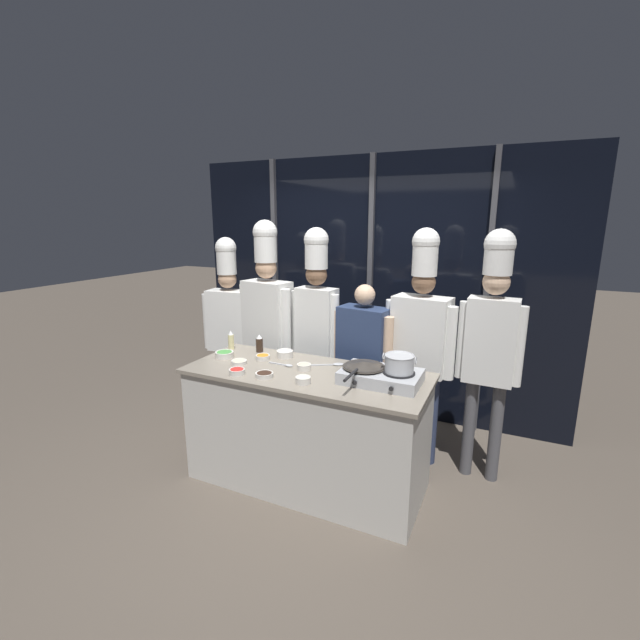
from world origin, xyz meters
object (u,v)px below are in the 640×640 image
at_px(stock_pot, 399,363).
at_px(person_guest, 363,354).
at_px(prep_bowl_soy_glaze, 264,374).
at_px(serving_spoon_slotted, 285,365).
at_px(chef_sous, 267,315).
at_px(squeeze_bottle_oil, 231,340).
at_px(frying_pan, 364,365).
at_px(prep_bowl_bean_sprouts, 303,379).
at_px(chef_pastry, 421,334).
at_px(chef_head, 229,319).
at_px(serving_spoon_solid, 334,364).
at_px(prep_bowl_chicken, 304,366).
at_px(prep_bowl_rice, 285,353).
at_px(chef_line, 316,316).
at_px(prep_bowl_scallions, 224,354).
at_px(prep_bowl_carrots, 263,357).
at_px(prep_bowl_noodles, 239,362).
at_px(portable_stove, 381,376).
at_px(squeeze_bottle_soy, 259,344).
at_px(prep_bowl_bell_pepper, 237,371).
at_px(chef_apprentice, 491,333).

height_order(stock_pot, person_guest, person_guest).
relative_size(prep_bowl_soy_glaze, person_guest, 0.09).
bearing_deg(serving_spoon_slotted, person_guest, 52.82).
bearing_deg(chef_sous, person_guest, -170.98).
bearing_deg(squeeze_bottle_oil, frying_pan, -8.93).
distance_m(prep_bowl_bean_sprouts, chef_pastry, 1.14).
bearing_deg(chef_head, serving_spoon_solid, 153.22).
bearing_deg(person_guest, prep_bowl_chicken, 75.32).
bearing_deg(prep_bowl_rice, chef_line, 79.94).
relative_size(prep_bowl_rice, serving_spoon_slotted, 0.65).
distance_m(prep_bowl_chicken, serving_spoon_slotted, 0.18).
bearing_deg(serving_spoon_solid, prep_bowl_scallions, -167.54).
bearing_deg(serving_spoon_slotted, frying_pan, -2.09).
bearing_deg(chef_pastry, prep_bowl_carrots, 36.05).
bearing_deg(frying_pan, prep_bowl_noodles, -174.41).
distance_m(chef_sous, person_guest, 1.01).
relative_size(squeeze_bottle_oil, prep_bowl_carrots, 1.44).
xyz_separation_m(stock_pot, prep_bowl_bean_sprouts, (-0.62, -0.25, -0.14)).
height_order(prep_bowl_chicken, prep_bowl_noodles, prep_bowl_chicken).
height_order(prep_bowl_bean_sprouts, chef_pastry, chef_pastry).
relative_size(portable_stove, chef_head, 0.29).
distance_m(squeeze_bottle_oil, serving_spoon_slotted, 0.68).
bearing_deg(prep_bowl_scallions, serving_spoon_slotted, 2.86).
distance_m(serving_spoon_solid, chef_line, 0.65).
bearing_deg(squeeze_bottle_soy, chef_pastry, 18.84).
bearing_deg(frying_pan, portable_stove, 2.36).
xyz_separation_m(prep_bowl_bell_pepper, serving_spoon_solid, (0.58, 0.49, -0.02)).
height_order(portable_stove, chef_head, chef_head).
distance_m(chef_line, chef_apprentice, 1.49).
relative_size(portable_stove, chef_apprentice, 0.28).
xyz_separation_m(serving_spoon_slotted, chef_head, (-1.01, 0.64, 0.14)).
relative_size(prep_bowl_bell_pepper, person_guest, 0.08).
bearing_deg(serving_spoon_slotted, chef_line, 92.54).
distance_m(prep_bowl_bell_pepper, prep_bowl_scallions, 0.44).
xyz_separation_m(serving_spoon_solid, chef_apprentice, (1.12, 0.44, 0.28)).
height_order(frying_pan, serving_spoon_slotted, frying_pan).
distance_m(squeeze_bottle_soy, prep_bowl_bean_sprouts, 0.84).
relative_size(portable_stove, serving_spoon_slotted, 2.56).
bearing_deg(prep_bowl_bell_pepper, chef_pastry, 40.58).
distance_m(prep_bowl_carrots, serving_spoon_solid, 0.60).
bearing_deg(frying_pan, prep_bowl_bell_pepper, -161.78).
height_order(stock_pot, prep_bowl_chicken, stock_pot).
distance_m(frying_pan, prep_bowl_bean_sprouts, 0.45).
xyz_separation_m(prep_bowl_bell_pepper, prep_bowl_bean_sprouts, (0.53, 0.05, 0.00)).
height_order(portable_stove, squeeze_bottle_oil, squeeze_bottle_oil).
bearing_deg(prep_bowl_scallions, chef_head, 123.32).
xyz_separation_m(prep_bowl_bell_pepper, chef_apprentice, (1.70, 0.93, 0.26)).
distance_m(prep_bowl_noodles, prep_bowl_soy_glaze, 0.37).
height_order(serving_spoon_solid, chef_pastry, chef_pastry).
bearing_deg(prep_bowl_bean_sprouts, person_guest, 80.09).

